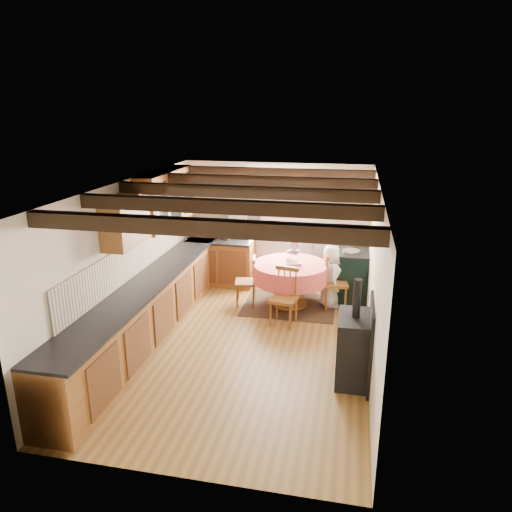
% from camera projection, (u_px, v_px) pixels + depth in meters
% --- Properties ---
extents(floor, '(3.60, 5.50, 0.00)m').
position_uv_depth(floor, '(245.00, 345.00, 7.19)').
color(floor, olive).
rests_on(floor, ground).
extents(ceiling, '(3.60, 5.50, 0.00)m').
position_uv_depth(ceiling, '(244.00, 185.00, 6.47)').
color(ceiling, white).
rests_on(ceiling, ground).
extents(wall_back, '(3.60, 0.00, 2.40)m').
position_uv_depth(wall_back, '(276.00, 224.00, 9.39)').
color(wall_back, silver).
rests_on(wall_back, ground).
extents(wall_front, '(3.60, 0.00, 2.40)m').
position_uv_depth(wall_front, '(175.00, 368.00, 4.26)').
color(wall_front, silver).
rests_on(wall_front, ground).
extents(wall_left, '(0.00, 5.50, 2.40)m').
position_uv_depth(wall_left, '(128.00, 261.00, 7.18)').
color(wall_left, silver).
rests_on(wall_left, ground).
extents(wall_right, '(0.00, 5.50, 2.40)m').
position_uv_depth(wall_right, '(374.00, 278.00, 6.48)').
color(wall_right, silver).
rests_on(wall_right, ground).
extents(beam_a, '(3.60, 0.16, 0.16)m').
position_uv_depth(beam_a, '(197.00, 227.00, 4.62)').
color(beam_a, black).
rests_on(beam_a, ceiling).
extents(beam_b, '(3.60, 0.16, 0.16)m').
position_uv_depth(beam_b, '(225.00, 207.00, 5.56)').
color(beam_b, black).
rests_on(beam_b, ceiling).
extents(beam_c, '(3.60, 0.16, 0.16)m').
position_uv_depth(beam_c, '(244.00, 192.00, 6.49)').
color(beam_c, black).
rests_on(beam_c, ceiling).
extents(beam_d, '(3.60, 0.16, 0.16)m').
position_uv_depth(beam_d, '(259.00, 181.00, 7.43)').
color(beam_d, black).
rests_on(beam_d, ceiling).
extents(beam_e, '(3.60, 0.16, 0.16)m').
position_uv_depth(beam_e, '(270.00, 173.00, 8.36)').
color(beam_e, black).
rests_on(beam_e, ceiling).
extents(splash_left, '(0.02, 4.50, 0.55)m').
position_uv_depth(splash_left, '(138.00, 255.00, 7.45)').
color(splash_left, beige).
rests_on(splash_left, wall_left).
extents(splash_back, '(1.40, 0.02, 0.55)m').
position_uv_depth(splash_back, '(227.00, 222.00, 9.57)').
color(splash_back, beige).
rests_on(splash_back, wall_back).
extents(base_cabinet_left, '(0.60, 5.30, 0.88)m').
position_uv_depth(base_cabinet_left, '(150.00, 309.00, 7.35)').
color(base_cabinet_left, brown).
rests_on(base_cabinet_left, floor).
extents(base_cabinet_back, '(1.30, 0.60, 0.88)m').
position_uv_depth(base_cabinet_back, '(221.00, 262.00, 9.55)').
color(base_cabinet_back, brown).
rests_on(base_cabinet_back, floor).
extents(worktop_left, '(0.64, 5.30, 0.04)m').
position_uv_depth(worktop_left, '(149.00, 281.00, 7.20)').
color(worktop_left, black).
rests_on(worktop_left, base_cabinet_left).
extents(worktop_back, '(1.30, 0.64, 0.04)m').
position_uv_depth(worktop_back, '(221.00, 240.00, 9.39)').
color(worktop_back, black).
rests_on(worktop_back, base_cabinet_back).
extents(wall_cabinet_glass, '(0.34, 1.80, 0.90)m').
position_uv_depth(wall_cabinet_glass, '(166.00, 198.00, 8.04)').
color(wall_cabinet_glass, brown).
rests_on(wall_cabinet_glass, wall_left).
extents(wall_cabinet_solid, '(0.34, 0.90, 0.70)m').
position_uv_depth(wall_cabinet_solid, '(125.00, 221.00, 6.65)').
color(wall_cabinet_solid, brown).
rests_on(wall_cabinet_solid, wall_left).
extents(window_frame, '(1.34, 0.03, 1.54)m').
position_uv_depth(window_frame, '(281.00, 205.00, 9.24)').
color(window_frame, white).
rests_on(window_frame, wall_back).
extents(window_pane, '(1.20, 0.01, 1.40)m').
position_uv_depth(window_pane, '(281.00, 205.00, 9.25)').
color(window_pane, white).
rests_on(window_pane, wall_back).
extents(curtain_left, '(0.35, 0.10, 2.10)m').
position_uv_depth(curtain_left, '(238.00, 229.00, 9.48)').
color(curtain_left, '#91A087').
rests_on(curtain_left, wall_back).
extents(curtain_right, '(0.35, 0.10, 2.10)m').
position_uv_depth(curtain_right, '(324.00, 233.00, 9.15)').
color(curtain_right, '#91A087').
rests_on(curtain_right, wall_back).
extents(curtain_rod, '(2.00, 0.03, 0.03)m').
position_uv_depth(curtain_rod, '(281.00, 174.00, 8.98)').
color(curtain_rod, black).
rests_on(curtain_rod, wall_back).
extents(wall_picture, '(0.04, 0.50, 0.60)m').
position_uv_depth(wall_picture, '(371.00, 208.00, 8.48)').
color(wall_picture, gold).
rests_on(wall_picture, wall_right).
extents(wall_plate, '(0.30, 0.02, 0.30)m').
position_uv_depth(wall_plate, '(331.00, 202.00, 9.01)').
color(wall_plate, silver).
rests_on(wall_plate, wall_back).
extents(rug, '(1.62, 1.26, 0.01)m').
position_uv_depth(rug, '(289.00, 305.00, 8.59)').
color(rug, '#4A2F25').
rests_on(rug, floor).
extents(dining_table, '(1.31, 1.31, 0.79)m').
position_uv_depth(dining_table, '(290.00, 285.00, 8.47)').
color(dining_table, '#F64B58').
rests_on(dining_table, floor).
extents(chair_near, '(0.48, 0.49, 0.96)m').
position_uv_depth(chair_near, '(284.00, 297.00, 7.71)').
color(chair_near, brown).
rests_on(chair_near, floor).
extents(chair_left, '(0.46, 0.45, 0.89)m').
position_uv_depth(chair_left, '(246.00, 280.00, 8.55)').
color(chair_left, brown).
rests_on(chair_left, floor).
extents(chair_right, '(0.52, 0.51, 1.02)m').
position_uv_depth(chair_right, '(335.00, 281.00, 8.35)').
color(chair_right, brown).
rests_on(chair_right, floor).
extents(aga_range, '(0.67, 1.03, 0.95)m').
position_uv_depth(aga_range, '(349.00, 273.00, 8.85)').
color(aga_range, black).
rests_on(aga_range, floor).
extents(cast_iron_stove, '(0.42, 0.70, 1.40)m').
position_uv_depth(cast_iron_stove, '(355.00, 331.00, 6.06)').
color(cast_iron_stove, black).
rests_on(cast_iron_stove, floor).
extents(child_far, '(0.42, 0.31, 1.05)m').
position_uv_depth(child_far, '(293.00, 266.00, 9.08)').
color(child_far, '#5B5869').
rests_on(child_far, floor).
extents(child_right, '(0.50, 0.63, 1.12)m').
position_uv_depth(child_right, '(331.00, 276.00, 8.43)').
color(child_right, silver).
rests_on(child_right, floor).
extents(bowl_a, '(0.24, 0.24, 0.06)m').
position_uv_depth(bowl_a, '(295.00, 263.00, 8.31)').
color(bowl_a, silver).
rests_on(bowl_a, dining_table).
extents(bowl_b, '(0.28, 0.28, 0.06)m').
position_uv_depth(bowl_b, '(292.00, 264.00, 8.25)').
color(bowl_b, silver).
rests_on(bowl_b, dining_table).
extents(cup, '(0.14, 0.14, 0.10)m').
position_uv_depth(cup, '(289.00, 261.00, 8.33)').
color(cup, silver).
rests_on(cup, dining_table).
extents(canister_tall, '(0.13, 0.13, 0.23)m').
position_uv_depth(canister_tall, '(204.00, 232.00, 9.50)').
color(canister_tall, '#262628').
rests_on(canister_tall, worktop_back).
extents(canister_wide, '(0.18, 0.18, 0.20)m').
position_uv_depth(canister_wide, '(226.00, 235.00, 9.35)').
color(canister_wide, '#262628').
rests_on(canister_wide, worktop_back).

